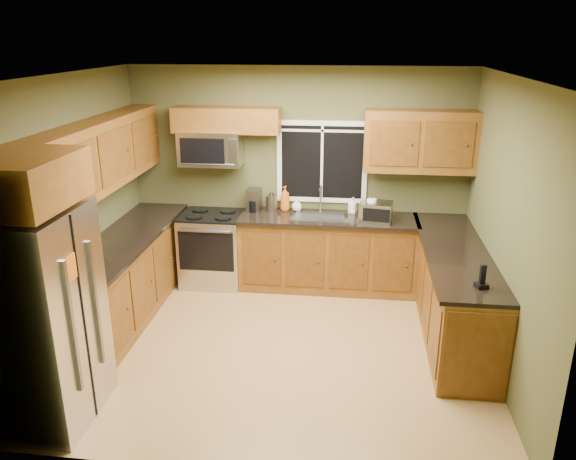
% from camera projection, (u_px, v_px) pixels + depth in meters
% --- Properties ---
extents(floor, '(4.20, 4.20, 0.00)m').
position_uv_depth(floor, '(279.00, 346.00, 5.80)').
color(floor, '#A37E47').
rests_on(floor, ground).
extents(ceiling, '(4.20, 4.20, 0.00)m').
position_uv_depth(ceiling, '(278.00, 76.00, 4.91)').
color(ceiling, white).
rests_on(ceiling, back_wall).
extents(back_wall, '(4.20, 0.00, 4.20)m').
position_uv_depth(back_wall, '(298.00, 177.00, 7.04)').
color(back_wall, '#4C4E2A').
rests_on(back_wall, ground).
extents(front_wall, '(4.20, 0.00, 4.20)m').
position_uv_depth(front_wall, '(241.00, 309.00, 3.67)').
color(front_wall, '#4C4E2A').
rests_on(front_wall, ground).
extents(left_wall, '(0.00, 3.60, 3.60)m').
position_uv_depth(left_wall, '(70.00, 214.00, 5.59)').
color(left_wall, '#4C4E2A').
rests_on(left_wall, ground).
extents(right_wall, '(0.00, 3.60, 3.60)m').
position_uv_depth(right_wall, '(506.00, 231.00, 5.12)').
color(right_wall, '#4C4E2A').
rests_on(right_wall, ground).
extents(window, '(1.12, 0.03, 1.02)m').
position_uv_depth(window, '(322.00, 162.00, 6.92)').
color(window, white).
rests_on(window, back_wall).
extents(base_cabinets_left, '(0.60, 2.65, 0.90)m').
position_uv_depth(base_cabinets_left, '(126.00, 279.00, 6.30)').
color(base_cabinets_left, brown).
rests_on(base_cabinets_left, ground).
extents(countertop_left, '(0.65, 2.65, 0.04)m').
position_uv_depth(countertop_left, '(124.00, 239.00, 6.14)').
color(countertop_left, black).
rests_on(countertop_left, base_cabinets_left).
extents(base_cabinets_back, '(2.17, 0.60, 0.90)m').
position_uv_depth(base_cabinets_back, '(328.00, 254.00, 7.01)').
color(base_cabinets_back, brown).
rests_on(base_cabinets_back, ground).
extents(countertop_back, '(2.17, 0.65, 0.04)m').
position_uv_depth(countertop_back, '(329.00, 219.00, 6.83)').
color(countertop_back, black).
rests_on(countertop_back, base_cabinets_back).
extents(base_cabinets_peninsula, '(0.60, 2.52, 0.90)m').
position_uv_depth(base_cabinets_peninsula, '(453.00, 293.00, 5.96)').
color(base_cabinets_peninsula, brown).
rests_on(base_cabinets_peninsula, ground).
extents(countertop_peninsula, '(0.65, 2.50, 0.04)m').
position_uv_depth(countertop_peninsula, '(455.00, 251.00, 5.81)').
color(countertop_peninsula, black).
rests_on(countertop_peninsula, base_cabinets_peninsula).
extents(upper_cabinets_left, '(0.33, 2.65, 0.72)m').
position_uv_depth(upper_cabinets_left, '(101.00, 154.00, 5.85)').
color(upper_cabinets_left, brown).
rests_on(upper_cabinets_left, left_wall).
extents(upper_cabinets_back_left, '(1.30, 0.33, 0.30)m').
position_uv_depth(upper_cabinets_back_left, '(227.00, 120.00, 6.74)').
color(upper_cabinets_back_left, brown).
rests_on(upper_cabinets_back_left, back_wall).
extents(upper_cabinets_back_right, '(1.30, 0.33, 0.72)m').
position_uv_depth(upper_cabinets_back_right, '(420.00, 141.00, 6.55)').
color(upper_cabinets_back_right, brown).
rests_on(upper_cabinets_back_right, back_wall).
extents(upper_cabinet_over_fridge, '(0.72, 0.90, 0.38)m').
position_uv_depth(upper_cabinet_over_fridge, '(19.00, 181.00, 4.11)').
color(upper_cabinet_over_fridge, brown).
rests_on(upper_cabinet_over_fridge, left_wall).
extents(refrigerator, '(0.74, 0.90, 1.80)m').
position_uv_depth(refrigerator, '(41.00, 318.00, 4.48)').
color(refrigerator, '#B7B7BC').
rests_on(refrigerator, ground).
extents(range, '(0.76, 0.69, 0.94)m').
position_uv_depth(range, '(213.00, 248.00, 7.14)').
color(range, '#B7B7BC').
rests_on(range, ground).
extents(microwave, '(0.76, 0.41, 0.42)m').
position_uv_depth(microwave, '(211.00, 148.00, 6.85)').
color(microwave, '#B7B7BC').
rests_on(microwave, back_wall).
extents(sink, '(0.60, 0.42, 0.36)m').
position_uv_depth(sink, '(319.00, 215.00, 6.85)').
color(sink, slate).
rests_on(sink, countertop_back).
extents(toaster_oven, '(0.41, 0.34, 0.23)m').
position_uv_depth(toaster_oven, '(376.00, 212.00, 6.64)').
color(toaster_oven, '#B7B7BC').
rests_on(toaster_oven, countertop_back).
extents(coffee_maker, '(0.17, 0.23, 0.27)m').
position_uv_depth(coffee_maker, '(254.00, 201.00, 7.04)').
color(coffee_maker, slate).
rests_on(coffee_maker, countertop_back).
extents(kettle, '(0.16, 0.16, 0.25)m').
position_uv_depth(kettle, '(272.00, 202.00, 7.03)').
color(kettle, '#B7B7BC').
rests_on(kettle, countertop_back).
extents(paper_towel_roll, '(0.12, 0.12, 0.29)m').
position_uv_depth(paper_towel_roll, '(371.00, 210.00, 6.68)').
color(paper_towel_roll, white).
rests_on(paper_towel_roll, countertop_back).
extents(soap_bottle_a, '(0.16, 0.16, 0.31)m').
position_uv_depth(soap_bottle_a, '(285.00, 198.00, 7.05)').
color(soap_bottle_a, orange).
rests_on(soap_bottle_a, countertop_back).
extents(soap_bottle_b, '(0.11, 0.11, 0.19)m').
position_uv_depth(soap_bottle_b, '(353.00, 205.00, 6.97)').
color(soap_bottle_b, white).
rests_on(soap_bottle_b, countertop_back).
extents(soap_bottle_c, '(0.13, 0.13, 0.16)m').
position_uv_depth(soap_bottle_c, '(297.00, 205.00, 7.04)').
color(soap_bottle_c, white).
rests_on(soap_bottle_c, countertop_back).
extents(cordless_phone, '(0.12, 0.12, 0.22)m').
position_uv_depth(cordless_phone, '(482.00, 281.00, 4.91)').
color(cordless_phone, black).
rests_on(cordless_phone, countertop_peninsula).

